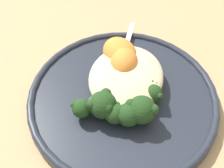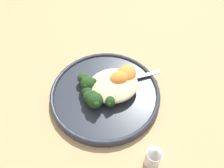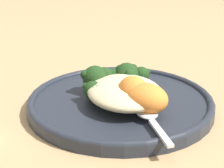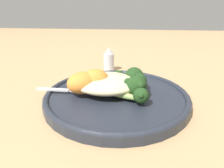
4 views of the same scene
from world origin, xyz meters
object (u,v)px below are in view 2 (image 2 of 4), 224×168
plate (105,93)px  broccoli_stalk_5 (111,95)px  broccoli_stalk_1 (92,84)px  broccoli_stalk_0 (89,79)px  broccoli_stalk_3 (95,94)px  sweet_potato_chunk_1 (126,75)px  sweet_potato_chunk_0 (119,79)px  salt_shaker (153,157)px  spoon (133,78)px  broccoli_stalk_4 (99,97)px  broccoli_stalk_2 (96,88)px  broccoli_stalk_7 (115,93)px  quinoa_mound (113,85)px  broccoli_stalk_6 (114,91)px

plate → broccoli_stalk_5: 0.04m
broccoli_stalk_1 → broccoli_stalk_0: bearing=-82.4°
broccoli_stalk_3 → sweet_potato_chunk_1: bearing=173.4°
sweet_potato_chunk_0 → sweet_potato_chunk_1: size_ratio=0.87×
sweet_potato_chunk_0 → broccoli_stalk_1: bearing=-5.8°
sweet_potato_chunk_0 → salt_shaker: size_ratio=0.76×
broccoli_stalk_0 → broccoli_stalk_3: broccoli_stalk_3 is taller
spoon → broccoli_stalk_4: bearing=-158.6°
broccoli_stalk_2 → broccoli_stalk_0: bearing=-85.2°
broccoli_stalk_3 → broccoli_stalk_7: (-0.05, 0.01, -0.00)m
broccoli_stalk_4 → broccoli_stalk_7: 0.05m
quinoa_mound → broccoli_stalk_0: size_ratio=1.28×
salt_shaker → broccoli_stalk_0: bearing=-70.6°
plate → broccoli_stalk_7: 0.04m
broccoli_stalk_0 → broccoli_stalk_7: 0.08m
broccoli_stalk_1 → broccoli_stalk_6: broccoli_stalk_1 is taller
plate → broccoli_stalk_1: 0.05m
plate → broccoli_stalk_4: size_ratio=2.88×
broccoli_stalk_0 → salt_shaker: (-0.09, 0.25, 0.00)m
plate → broccoli_stalk_0: size_ratio=2.83×
broccoli_stalk_0 → broccoli_stalk_1: size_ratio=1.09×
broccoli_stalk_7 → plate: bearing=-123.1°
broccoli_stalk_0 → sweet_potato_chunk_0: (-0.08, 0.03, 0.01)m
broccoli_stalk_2 → salt_shaker: 0.23m
salt_shaker → plate: bearing=-75.4°
quinoa_mound → broccoli_stalk_0: (0.06, -0.04, -0.00)m
quinoa_mound → salt_shaker: (-0.03, 0.21, -0.00)m
quinoa_mound → sweet_potato_chunk_1: (-0.04, -0.02, 0.01)m
broccoli_stalk_2 → broccoli_stalk_1: bearing=-68.6°
plate → broccoli_stalk_5: bearing=114.3°
sweet_potato_chunk_1 → broccoli_stalk_2: bearing=10.9°
broccoli_stalk_4 → spoon: broccoli_stalk_4 is taller
broccoli_stalk_4 → broccoli_stalk_6: (-0.04, -0.01, -0.00)m
broccoli_stalk_4 → broccoli_stalk_7: size_ratio=1.19×
broccoli_stalk_0 → broccoli_stalk_5: 0.08m
broccoli_stalk_0 → broccoli_stalk_5: (-0.04, 0.07, 0.00)m
broccoli_stalk_1 → sweet_potato_chunk_1: 0.10m
broccoli_stalk_3 → broccoli_stalk_5: size_ratio=1.01×
broccoli_stalk_2 → sweet_potato_chunk_0: size_ratio=2.16×
broccoli_stalk_0 → broccoli_stalk_7: bearing=153.6°
broccoli_stalk_7 → sweet_potato_chunk_0: (-0.02, -0.03, 0.01)m
broccoli_stalk_3 → broccoli_stalk_5: bearing=136.6°
broccoli_stalk_7 → spoon: 0.08m
broccoli_stalk_1 → broccoli_stalk_7: broccoli_stalk_1 is taller
plate → broccoli_stalk_6: size_ratio=3.93×
broccoli_stalk_5 → broccoli_stalk_6: 0.01m
quinoa_mound → broccoli_stalk_3: size_ratio=1.34×
broccoli_stalk_3 → salt_shaker: salt_shaker is taller
quinoa_mound → sweet_potato_chunk_0: size_ratio=2.41×
sweet_potato_chunk_0 → spoon: 0.05m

